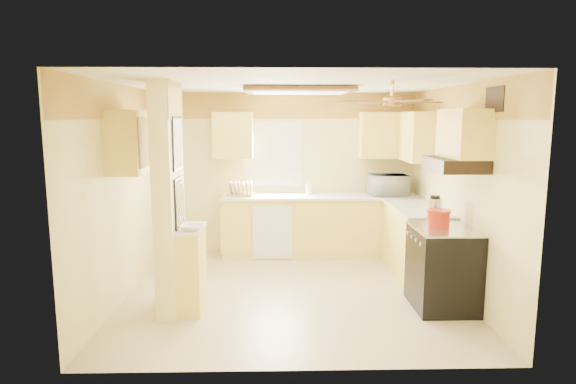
{
  "coord_description": "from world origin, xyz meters",
  "views": [
    {
      "loc": [
        -0.18,
        -5.69,
        2.12
      ],
      "look_at": [
        -0.04,
        0.35,
        1.18
      ],
      "focal_mm": 30.0,
      "sensor_mm": 36.0,
      "label": 1
    }
  ],
  "objects_px": {
    "stove": "(443,268)",
    "kettle": "(435,207)",
    "bowl": "(192,227)",
    "microwave": "(388,185)",
    "dutch_oven": "(438,217)"
  },
  "relations": [
    {
      "from": "bowl",
      "to": "kettle",
      "type": "height_order",
      "value": "kettle"
    },
    {
      "from": "bowl",
      "to": "kettle",
      "type": "relative_size",
      "value": 0.9
    },
    {
      "from": "stove",
      "to": "dutch_oven",
      "type": "xyz_separation_m",
      "value": [
        -0.03,
        0.14,
        0.55
      ]
    },
    {
      "from": "stove",
      "to": "dutch_oven",
      "type": "relative_size",
      "value": 3.41
    },
    {
      "from": "kettle",
      "to": "microwave",
      "type": "bearing_deg",
      "value": 95.85
    },
    {
      "from": "stove",
      "to": "kettle",
      "type": "relative_size",
      "value": 3.47
    },
    {
      "from": "kettle",
      "to": "stove",
      "type": "bearing_deg",
      "value": -93.72
    },
    {
      "from": "bowl",
      "to": "microwave",
      "type": "bearing_deg",
      "value": 40.97
    },
    {
      "from": "stove",
      "to": "microwave",
      "type": "distance_m",
      "value": 2.23
    },
    {
      "from": "microwave",
      "to": "bowl",
      "type": "bearing_deg",
      "value": 38.12
    },
    {
      "from": "microwave",
      "to": "dutch_oven",
      "type": "relative_size",
      "value": 2.11
    },
    {
      "from": "stove",
      "to": "kettle",
      "type": "height_order",
      "value": "kettle"
    },
    {
      "from": "stove",
      "to": "dutch_oven",
      "type": "bearing_deg",
      "value": 102.01
    },
    {
      "from": "dutch_oven",
      "to": "stove",
      "type": "bearing_deg",
      "value": -77.99
    },
    {
      "from": "stove",
      "to": "bowl",
      "type": "relative_size",
      "value": 3.85
    }
  ]
}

